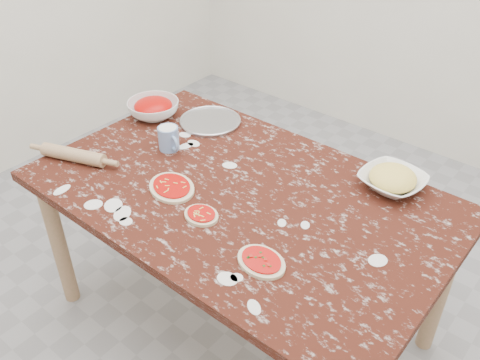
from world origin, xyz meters
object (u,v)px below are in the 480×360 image
object	(u,v)px
worktable	(240,207)
flour_mug	(169,138)
sauce_bowl	(154,109)
rolling_pin	(73,155)
cheese_bowl	(392,181)
pizza_tray	(210,122)

from	to	relation	value
worktable	flour_mug	xyz separation A→B (m)	(-0.43, 0.04, 0.14)
sauce_bowl	rolling_pin	bearing A→B (deg)	-85.59
rolling_pin	worktable	bearing A→B (deg)	22.77
cheese_bowl	rolling_pin	world-z (taller)	cheese_bowl
sauce_bowl	rolling_pin	distance (m)	0.49
sauce_bowl	worktable	bearing A→B (deg)	-16.00
flour_mug	cheese_bowl	bearing A→B (deg)	21.92
worktable	sauce_bowl	distance (m)	0.75
rolling_pin	sauce_bowl	bearing A→B (deg)	94.41
cheese_bowl	flour_mug	size ratio (longest dim) A/B	1.84
worktable	pizza_tray	distance (m)	0.57
pizza_tray	cheese_bowl	distance (m)	0.90
sauce_bowl	cheese_bowl	xyz separation A→B (m)	(1.15, 0.19, -0.01)
sauce_bowl	flour_mug	world-z (taller)	flour_mug
worktable	rolling_pin	xyz separation A→B (m)	(-0.67, -0.28, 0.11)
worktable	pizza_tray	xyz separation A→B (m)	(-0.45, 0.33, 0.09)
cheese_bowl	rolling_pin	size ratio (longest dim) A/B	0.84
flour_mug	rolling_pin	size ratio (longest dim) A/B	0.45
flour_mug	rolling_pin	bearing A→B (deg)	-126.66
pizza_tray	sauce_bowl	bearing A→B (deg)	-154.07
sauce_bowl	cheese_bowl	bearing A→B (deg)	9.31
cheese_bowl	sauce_bowl	bearing A→B (deg)	-170.69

